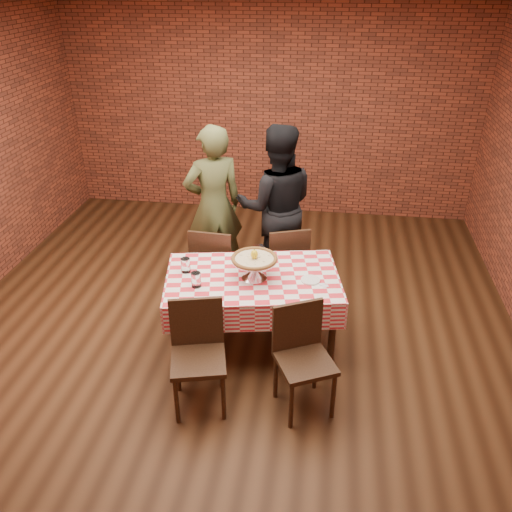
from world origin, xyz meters
name	(u,v)px	position (x,y,z in m)	size (l,w,h in m)	color
ground	(231,333)	(0.00, 0.00, 0.00)	(6.00, 6.00, 0.00)	black
back_wall	(270,108)	(0.00, 3.00, 1.45)	(5.50, 5.50, 0.00)	brown
table	(253,313)	(0.24, -0.17, 0.38)	(1.47, 0.88, 0.75)	#3B2514
tablecloth	(253,289)	(0.24, -0.17, 0.63)	(1.51, 0.92, 0.25)	red
pizza_stand	(254,269)	(0.26, -0.18, 0.85)	(0.39, 0.39, 0.18)	silver
pizza	(254,259)	(0.26, -0.18, 0.94)	(0.40, 0.40, 0.03)	beige
lemon	(254,254)	(0.26, -0.18, 0.98)	(0.06, 0.06, 0.08)	yellow
water_glass_left	(196,280)	(-0.20, -0.39, 0.82)	(0.08, 0.08, 0.13)	white
water_glass_right	(186,265)	(-0.35, -0.17, 0.82)	(0.08, 0.08, 0.13)	white
side_plate	(310,280)	(0.74, -0.17, 0.76)	(0.16, 0.16, 0.01)	white
sweetener_packet_a	(325,286)	(0.87, -0.24, 0.76)	(0.05, 0.04, 0.01)	white
sweetener_packet_b	(322,284)	(0.84, -0.22, 0.76)	(0.05, 0.04, 0.01)	white
condiment_caddy	(258,253)	(0.25, 0.14, 0.82)	(0.09, 0.08, 0.13)	silver
chair_near_left	(198,361)	(-0.06, -0.96, 0.45)	(0.42, 0.42, 0.90)	#3B2514
chair_near_right	(305,364)	(0.75, -0.87, 0.44)	(0.41, 0.41, 0.89)	#3B2514
chair_far_left	(216,265)	(-0.23, 0.51, 0.45)	(0.42, 0.42, 0.90)	#3B2514
chair_far_right	(284,262)	(0.45, 0.67, 0.44)	(0.41, 0.41, 0.89)	#3B2514
diner_olive	(214,206)	(-0.35, 1.03, 0.87)	(0.64, 0.42, 1.74)	#4F542D
diner_black	(276,206)	(0.31, 1.08, 0.88)	(0.86, 0.67, 1.76)	black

